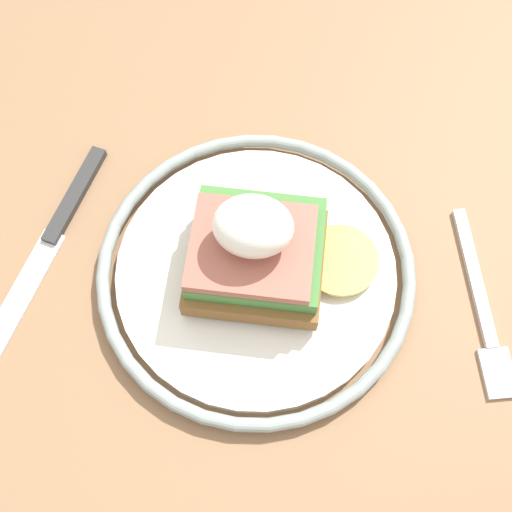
{
  "coord_description": "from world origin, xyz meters",
  "views": [
    {
      "loc": [
        -0.01,
        0.17,
        1.2
      ],
      "look_at": [
        0.01,
        -0.01,
        0.79
      ],
      "focal_mm": 45.0,
      "sensor_mm": 36.0,
      "label": 1
    }
  ],
  "objects_px": {
    "fork": "(483,310)",
    "knife": "(55,233)",
    "plate": "(256,271)",
    "sandwich": "(257,249)"
  },
  "relations": [
    {
      "from": "plate",
      "to": "knife",
      "type": "xyz_separation_m",
      "value": [
        0.16,
        -0.01,
        -0.01
      ]
    },
    {
      "from": "sandwich",
      "to": "knife",
      "type": "distance_m",
      "value": 0.17
    },
    {
      "from": "plate",
      "to": "sandwich",
      "type": "height_order",
      "value": "sandwich"
    },
    {
      "from": "plate",
      "to": "sandwich",
      "type": "xyz_separation_m",
      "value": [
        -0.0,
        -0.0,
        0.04
      ]
    },
    {
      "from": "fork",
      "to": "knife",
      "type": "xyz_separation_m",
      "value": [
        0.33,
        -0.02,
        0.0
      ]
    },
    {
      "from": "sandwich",
      "to": "fork",
      "type": "height_order",
      "value": "sandwich"
    },
    {
      "from": "sandwich",
      "to": "knife",
      "type": "xyz_separation_m",
      "value": [
        0.16,
        -0.01,
        -0.04
      ]
    },
    {
      "from": "fork",
      "to": "knife",
      "type": "height_order",
      "value": "knife"
    },
    {
      "from": "sandwich",
      "to": "fork",
      "type": "xyz_separation_m",
      "value": [
        -0.17,
        0.01,
        -0.04
      ]
    },
    {
      "from": "fork",
      "to": "knife",
      "type": "distance_m",
      "value": 0.33
    }
  ]
}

